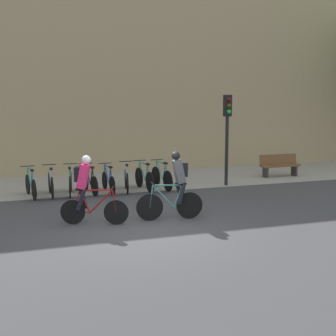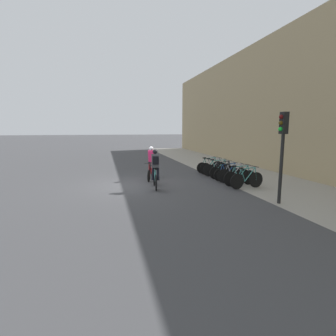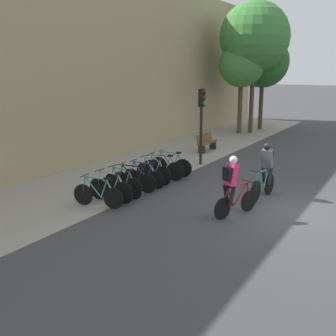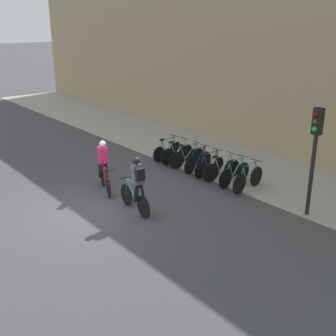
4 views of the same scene
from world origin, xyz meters
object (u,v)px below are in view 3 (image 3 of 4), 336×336
parked_bike_3 (134,180)px  parked_bike_5 (154,172)px  parked_bike_7 (171,165)px  parked_bike_4 (144,177)px  parked_bike_6 (162,169)px  cyclist_pink (232,184)px  parked_bike_1 (111,189)px  parked_bike_0 (98,194)px  traffic_light_pole (202,112)px  bench (207,142)px  cyclist_grey (266,169)px  parked_bike_2 (123,184)px

parked_bike_3 → parked_bike_5: 1.25m
parked_bike_5 → parked_bike_7: parked_bike_7 is taller
parked_bike_4 → parked_bike_6: size_ratio=0.93×
cyclist_pink → parked_bike_1: 3.88m
parked_bike_0 → traffic_light_pole: bearing=-1.0°
bench → cyclist_grey: bearing=-141.0°
parked_bike_2 → parked_bike_4: parked_bike_2 is taller
parked_bike_0 → parked_bike_6: parked_bike_6 is taller
parked_bike_3 → parked_bike_6: bearing=0.0°
parked_bike_7 → bench: (5.28, 0.96, 0.05)m
parked_bike_1 → parked_bike_2: size_ratio=1.00×
parked_bike_2 → traffic_light_pole: 5.87m
parked_bike_3 → parked_bike_7: size_ratio=0.95×
cyclist_grey → parked_bike_6: bearing=86.5°
cyclist_pink → parked_bike_6: 4.60m
parked_bike_2 → parked_bike_6: bearing=-0.0°
parked_bike_5 → parked_bike_6: (0.63, -0.00, 0.00)m
cyclist_grey → parked_bike_2: size_ratio=1.07×
parked_bike_3 → bench: 7.85m
traffic_light_pole → bench: (2.86, 1.08, -1.80)m
parked_bike_5 → bench: parked_bike_5 is taller
parked_bike_5 → bench: 6.61m
parked_bike_2 → parked_bike_3: (0.63, -0.00, -0.01)m
parked_bike_6 → traffic_light_pole: 3.57m
parked_bike_0 → parked_bike_1: 0.63m
parked_bike_3 → traffic_light_pole: bearing=-1.4°
cyclist_grey → parked_bike_1: 4.99m
parked_bike_2 → parked_bike_6: 2.51m
cyclist_pink → traffic_light_pole: (5.60, 3.67, 1.32)m
cyclist_pink → parked_bike_0: (-1.22, 3.79, -0.55)m
parked_bike_1 → parked_bike_2: (0.63, -0.00, -0.00)m
cyclist_grey → parked_bike_3: size_ratio=1.09×
parked_bike_7 → traffic_light_pole: 3.05m
parked_bike_6 → traffic_light_pole: traffic_light_pole is taller
parked_bike_1 → parked_bike_3: parked_bike_1 is taller
cyclist_grey → parked_bike_3: cyclist_grey is taller
parked_bike_7 → parked_bike_2: bearing=180.0°
parked_bike_5 → bench: bearing=8.3°
parked_bike_2 → parked_bike_4: bearing=-0.1°
cyclist_grey → traffic_light_pole: bearing=49.8°
parked_bike_4 → traffic_light_pole: bearing=-1.6°
parked_bike_1 → parked_bike_4: parked_bike_1 is taller
traffic_light_pole → bench: 3.55m
parked_bike_1 → parked_bike_4: (1.88, -0.00, -0.03)m
parked_bike_3 → parked_bike_6: size_ratio=0.94×
cyclist_grey → parked_bike_6: cyclist_grey is taller
parked_bike_1 → parked_bike_7: bearing=-0.0°
parked_bike_5 → parked_bike_6: 0.63m
parked_bike_2 → parked_bike_7: parked_bike_7 is taller
cyclist_pink → parked_bike_7: bearing=50.1°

